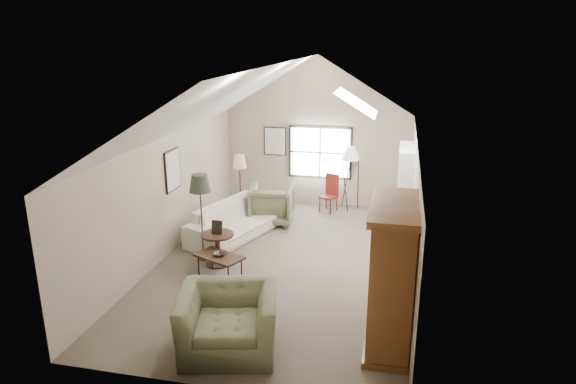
% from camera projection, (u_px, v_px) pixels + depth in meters
% --- Properties ---
extents(room_shell, '(5.01, 8.01, 4.00)m').
position_uv_depth(room_shell, '(283.00, 106.00, 9.59)').
color(room_shell, brown).
rests_on(room_shell, ground).
extents(window, '(1.72, 0.08, 1.42)m').
position_uv_depth(window, '(320.00, 152.00, 13.78)').
color(window, black).
rests_on(window, room_shell).
extents(skylight, '(0.80, 1.20, 0.52)m').
position_uv_depth(skylight, '(357.00, 101.00, 10.16)').
color(skylight, white).
rests_on(skylight, room_shell).
extents(wall_art, '(1.97, 3.71, 0.88)m').
position_uv_depth(wall_art, '(225.00, 155.00, 12.22)').
color(wall_art, black).
rests_on(wall_art, room_shell).
extents(armoire, '(0.60, 1.50, 2.20)m').
position_uv_depth(armoire, '(392.00, 276.00, 7.52)').
color(armoire, brown).
rests_on(armoire, ground).
extents(tv_alcove, '(0.32, 1.30, 2.10)m').
position_uv_depth(tv_alcove, '(404.00, 194.00, 11.21)').
color(tv_alcove, white).
rests_on(tv_alcove, ground).
extents(media_console, '(0.34, 1.18, 0.60)m').
position_uv_depth(media_console, '(401.00, 230.00, 11.46)').
color(media_console, '#382316').
rests_on(media_console, ground).
extents(tv_panel, '(0.05, 0.90, 0.55)m').
position_uv_depth(tv_panel, '(403.00, 204.00, 11.28)').
color(tv_panel, black).
rests_on(tv_panel, media_console).
extents(sofa, '(1.87, 2.85, 0.78)m').
position_uv_depth(sofa, '(237.00, 220.00, 11.86)').
color(sofa, white).
rests_on(sofa, ground).
extents(armchair_near, '(1.67, 1.53, 0.92)m').
position_uv_depth(armchair_near, '(228.00, 321.00, 7.53)').
color(armchair_near, '#686E4D').
rests_on(armchair_near, ground).
extents(armchair_far, '(1.11, 1.14, 0.95)m').
position_uv_depth(armchair_far, '(272.00, 204.00, 12.66)').
color(armchair_far, '#656547').
rests_on(armchair_far, ground).
extents(coffee_table, '(1.04, 0.83, 0.47)m').
position_uv_depth(coffee_table, '(220.00, 267.00, 9.81)').
color(coffee_table, '#322214').
rests_on(coffee_table, ground).
extents(bowl, '(0.29, 0.29, 0.05)m').
position_uv_depth(bowl, '(219.00, 254.00, 9.74)').
color(bowl, '#362416').
rests_on(bowl, coffee_table).
extents(side_table, '(0.85, 0.85, 0.67)m').
position_uv_depth(side_table, '(218.00, 249.00, 10.37)').
color(side_table, '#3B2618').
rests_on(side_table, ground).
extents(side_chair, '(0.51, 0.51, 0.99)m').
position_uv_depth(side_chair, '(329.00, 193.00, 13.44)').
color(side_chair, maroon).
rests_on(side_chair, ground).
extents(tripod_lamp, '(0.65, 0.65, 1.74)m').
position_uv_depth(tripod_lamp, '(350.00, 178.00, 13.54)').
color(tripod_lamp, silver).
rests_on(tripod_lamp, ground).
extents(dark_lamp, '(0.57, 0.57, 1.86)m').
position_uv_depth(dark_lamp, '(202.00, 217.00, 10.46)').
color(dark_lamp, '#272C1F').
rests_on(dark_lamp, ground).
extents(tan_lamp, '(0.43, 0.43, 1.67)m').
position_uv_depth(tan_lamp, '(240.00, 186.00, 12.91)').
color(tan_lamp, tan).
rests_on(tan_lamp, ground).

